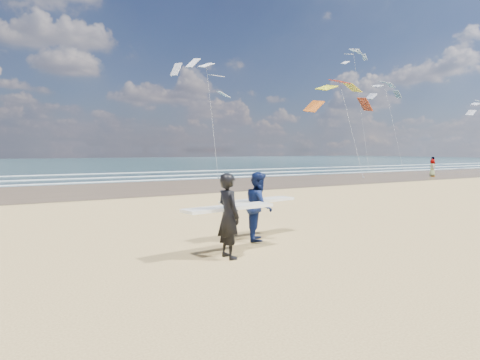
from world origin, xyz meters
TOP-DOWN VIEW (x-y plane):
  - wet_sand_strip at (20.00, 18.00)m, footprint 220.00×12.00m
  - ocean at (20.00, 72.00)m, footprint 220.00×100.00m
  - foam_breakers at (20.00, 28.10)m, footprint 220.00×11.70m
  - surfer_near at (0.12, -0.37)m, footprint 2.24×1.06m
  - surfer_far at (1.69, 0.79)m, footprint 2.25×1.28m
  - beachgoer_0 at (29.53, 14.90)m, footprint 0.86×0.89m
  - beachgoer_1 at (32.42, 16.84)m, footprint 1.05×0.61m
  - kite_0 at (23.73, 19.69)m, footprint 7.67×4.94m
  - kite_1 at (12.94, 25.07)m, footprint 5.93×4.75m
  - kite_2 at (39.48, 27.57)m, footprint 5.79×4.74m
  - kite_5 at (38.54, 31.83)m, footprint 4.48×4.59m

SIDE VIEW (x-z plane):
  - wet_sand_strip at x=20.00m, z-range 0.00..0.01m
  - ocean at x=20.00m, z-range 0.00..0.02m
  - foam_breakers at x=20.00m, z-range 0.02..0.08m
  - beachgoer_0 at x=29.53m, z-range 0.00..1.54m
  - beachgoer_1 at x=32.42m, z-range 0.00..1.69m
  - surfer_far at x=1.69m, z-range 0.01..1.77m
  - surfer_near at x=0.12m, z-range 0.02..1.84m
  - kite_1 at x=12.94m, z-range 0.63..11.74m
  - kite_0 at x=23.73m, z-range 1.18..11.24m
  - kite_2 at x=39.48m, z-range 0.61..12.69m
  - kite_5 at x=38.54m, z-range 0.19..16.79m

